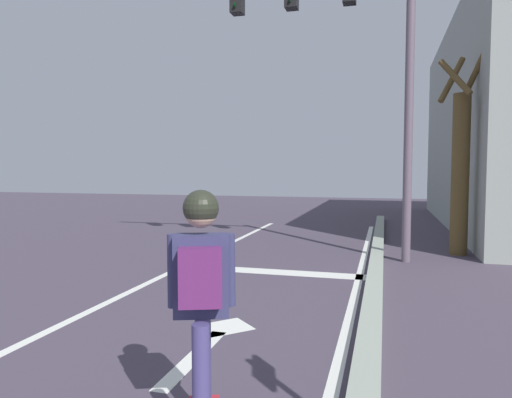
% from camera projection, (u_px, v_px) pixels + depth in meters
% --- Properties ---
extents(lane_line_center, '(0.12, 20.00, 0.01)m').
position_uv_depth(lane_line_center, '(63.00, 324.00, 5.25)').
color(lane_line_center, silver).
rests_on(lane_line_center, ground).
extents(lane_line_curbside, '(0.12, 20.00, 0.01)m').
position_uv_depth(lane_line_curbside, '(341.00, 352.00, 4.43)').
color(lane_line_curbside, silver).
rests_on(lane_line_curbside, ground).
extents(stop_bar, '(3.24, 0.40, 0.01)m').
position_uv_depth(stop_bar, '(271.00, 272.00, 7.91)').
color(stop_bar, silver).
rests_on(stop_bar, ground).
extents(lane_arrow_stem, '(0.16, 1.40, 0.01)m').
position_uv_depth(lane_arrow_stem, '(193.00, 357.00, 4.32)').
color(lane_arrow_stem, silver).
rests_on(lane_arrow_stem, ground).
extents(lane_arrow_head, '(0.71, 0.71, 0.01)m').
position_uv_depth(lane_arrow_head, '(224.00, 327.00, 5.13)').
color(lane_arrow_head, silver).
rests_on(lane_arrow_head, ground).
extents(curb_strip, '(0.24, 24.00, 0.14)m').
position_uv_depth(curb_strip, '(368.00, 348.00, 4.36)').
color(curb_strip, '#959F90').
rests_on(curb_strip, ground).
extents(skater, '(0.41, 0.58, 1.54)m').
position_uv_depth(skater, '(201.00, 282.00, 2.94)').
color(skater, '#463F77').
rests_on(skater, skateboard).
extents(traffic_signal_mast, '(4.49, 0.34, 5.73)m').
position_uv_depth(traffic_signal_mast, '(341.00, 37.00, 8.81)').
color(traffic_signal_mast, '#61525F').
rests_on(traffic_signal_mast, ground).
extents(roadside_tree, '(1.04, 1.05, 4.27)m').
position_uv_depth(roadside_tree, '(460.00, 164.00, 9.40)').
color(roadside_tree, brown).
rests_on(roadside_tree, ground).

